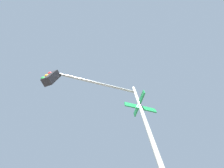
# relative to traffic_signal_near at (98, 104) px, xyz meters

# --- Properties ---
(traffic_signal_near) EXTENTS (3.35, 2.35, 6.29)m
(traffic_signal_near) POSITION_rel_traffic_signal_near_xyz_m (0.00, 0.00, 0.00)
(traffic_signal_near) COLOR slate
(traffic_signal_near) RESTS_ON ground_plane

